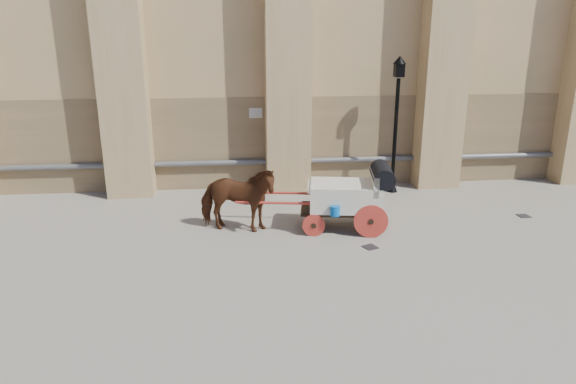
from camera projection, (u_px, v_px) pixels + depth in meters
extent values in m
plane|color=slate|center=(339.00, 228.00, 13.64)|extent=(90.00, 90.00, 0.00)
cube|color=olive|center=(374.00, 140.00, 17.35)|extent=(44.00, 0.35, 3.00)
cylinder|color=#59595B|center=(375.00, 159.00, 17.27)|extent=(42.00, 0.18, 0.18)
cube|color=beige|center=(256.00, 113.00, 16.47)|extent=(0.42, 0.04, 0.32)
imported|color=#582D19|center=(237.00, 199.00, 13.15)|extent=(2.23, 1.42, 1.75)
cube|color=black|center=(341.00, 209.00, 13.44)|extent=(2.24, 1.30, 0.11)
cube|color=beige|center=(346.00, 196.00, 13.32)|extent=(2.00, 1.49, 0.67)
cube|color=beige|center=(374.00, 182.00, 13.16)|extent=(0.34, 1.20, 0.53)
cube|color=beige|center=(314.00, 186.00, 13.30)|extent=(0.51, 1.09, 0.10)
cylinder|color=black|center=(382.00, 175.00, 13.09)|extent=(0.73, 1.27, 0.54)
cylinder|color=#BA3126|center=(371.00, 221.00, 12.86)|extent=(0.86, 0.20, 0.86)
cylinder|color=#BA3126|center=(367.00, 206.00, 13.99)|extent=(0.86, 0.20, 0.86)
cylinder|color=#BA3126|center=(314.00, 225.00, 12.99)|extent=(0.58, 0.15, 0.57)
cylinder|color=#BA3126|center=(314.00, 210.00, 14.12)|extent=(0.58, 0.15, 0.57)
cylinder|color=#BA3126|center=(280.00, 203.00, 13.04)|extent=(2.28, 0.45, 0.07)
cylinder|color=#BA3126|center=(283.00, 193.00, 13.86)|extent=(2.28, 0.45, 0.07)
cylinder|color=#065CB8|center=(335.00, 211.00, 12.75)|extent=(0.25, 0.25, 0.25)
cylinder|color=black|center=(395.00, 137.00, 16.25)|extent=(0.12, 0.12, 3.63)
cone|color=black|center=(392.00, 186.00, 16.73)|extent=(0.36, 0.36, 0.36)
cube|color=black|center=(399.00, 70.00, 15.64)|extent=(0.28, 0.28, 0.42)
cone|color=black|center=(400.00, 60.00, 15.55)|extent=(0.40, 0.40, 0.24)
cube|color=black|center=(370.00, 247.00, 12.37)|extent=(0.42, 0.42, 0.01)
cube|color=black|center=(524.00, 216.00, 14.49)|extent=(0.33, 0.33, 0.01)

